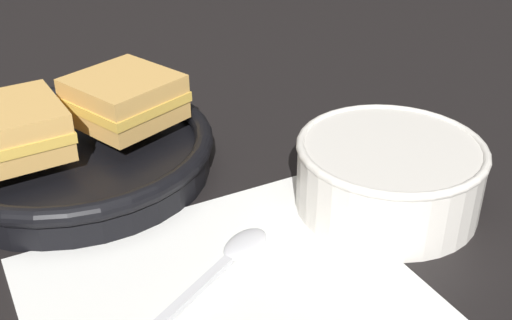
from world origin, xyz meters
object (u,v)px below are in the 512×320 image
(spoon, at_px, (231,257))
(sandwich_near_left, at_px, (9,130))
(sandwich_near_right, at_px, (124,99))
(soup_bowl, at_px, (389,171))
(skillet, at_px, (76,154))

(spoon, bearing_deg, sandwich_near_left, 94.09)
(sandwich_near_right, bearing_deg, spoon, -92.41)
(sandwich_near_left, bearing_deg, soup_bowl, -38.78)
(soup_bowl, xyz_separation_m, skillet, (-0.21, 0.22, -0.02))
(soup_bowl, bearing_deg, sandwich_near_left, 141.22)
(soup_bowl, height_order, skillet, soup_bowl)
(spoon, xyz_separation_m, sandwich_near_left, (-0.11, 0.21, 0.06))
(skillet, xyz_separation_m, sandwich_near_right, (0.06, 0.00, 0.04))
(skillet, height_order, sandwich_near_right, sandwich_near_right)
(sandwich_near_left, distance_m, sandwich_near_right, 0.11)
(skillet, height_order, sandwich_near_left, sandwich_near_left)
(soup_bowl, relative_size, skillet, 0.61)
(sandwich_near_right, bearing_deg, skillet, -177.55)
(soup_bowl, bearing_deg, spoon, 177.09)
(soup_bowl, distance_m, sandwich_near_right, 0.27)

